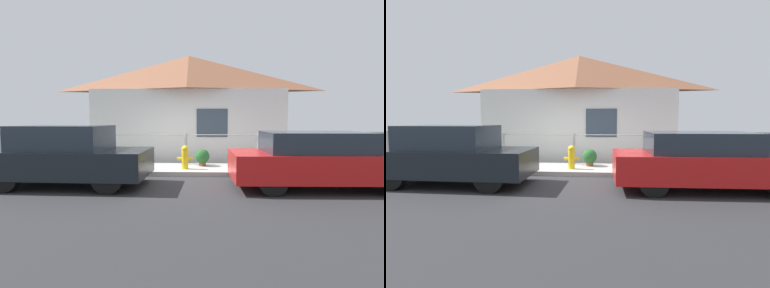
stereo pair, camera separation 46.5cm
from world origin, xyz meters
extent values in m
plane|color=#2D2D30|center=(0.00, 0.00, 0.00)|extent=(60.00, 60.00, 0.00)
cube|color=#B2AFA8|center=(0.00, 0.85, 0.07)|extent=(24.00, 1.71, 0.13)
cube|color=white|center=(0.00, 2.47, 1.35)|extent=(7.10, 0.12, 2.70)
cube|color=#384756|center=(0.89, 2.40, 1.49)|extent=(1.10, 0.04, 1.00)
pyramid|color=#A36647|center=(0.00, 3.51, 3.38)|extent=(7.50, 2.20, 1.36)
cylinder|color=#999993|center=(-2.40, 1.56, 0.64)|extent=(0.10, 0.10, 1.02)
cylinder|color=#999993|center=(0.00, 1.56, 0.64)|extent=(0.10, 0.10, 1.02)
cylinder|color=#999993|center=(2.40, 1.56, 0.64)|extent=(0.10, 0.10, 1.02)
cylinder|color=#999993|center=(0.00, 1.56, 1.10)|extent=(4.80, 0.03, 0.03)
cube|color=black|center=(-2.62, -1.26, 0.57)|extent=(3.80, 1.81, 0.63)
cube|color=#232D38|center=(-2.77, -1.26, 1.18)|extent=(2.10, 1.57, 0.58)
cylinder|color=black|center=(-1.43, -0.55, 0.34)|extent=(0.68, 0.22, 0.68)
cylinder|color=black|center=(-1.47, -2.03, 0.34)|extent=(0.68, 0.22, 0.68)
cylinder|color=black|center=(-3.76, -0.49, 0.34)|extent=(0.68, 0.22, 0.68)
cylinder|color=black|center=(-3.80, -1.97, 0.34)|extent=(0.68, 0.22, 0.68)
cube|color=red|center=(3.34, -1.26, 0.54)|extent=(4.21, 1.84, 0.62)
cube|color=#232D38|center=(3.17, -1.26, 1.09)|extent=(2.33, 1.59, 0.47)
cylinder|color=black|center=(4.61, -0.48, 0.31)|extent=(0.62, 0.21, 0.61)
cylinder|color=black|center=(2.03, -0.54, 0.31)|extent=(0.62, 0.21, 0.61)
cylinder|color=black|center=(2.07, -2.04, 0.31)|extent=(0.62, 0.21, 0.61)
cylinder|color=yellow|center=(0.04, 0.54, 0.41)|extent=(0.20, 0.20, 0.55)
sphere|color=yellow|center=(0.04, 0.54, 0.73)|extent=(0.21, 0.21, 0.21)
cylinder|color=yellow|center=(-0.10, 0.54, 0.44)|extent=(0.18, 0.09, 0.09)
cylinder|color=yellow|center=(0.18, 0.54, 0.44)|extent=(0.18, 0.09, 0.09)
cylinder|color=brown|center=(0.55, 1.14, 0.20)|extent=(0.23, 0.23, 0.14)
sphere|color=#235B28|center=(0.55, 1.14, 0.44)|extent=(0.45, 0.45, 0.45)
cylinder|color=slate|center=(-2.93, 1.20, 0.21)|extent=(0.29, 0.29, 0.15)
sphere|color=#2D6B2D|center=(-2.93, 1.20, 0.50)|extent=(0.60, 0.60, 0.60)
camera|label=1|loc=(0.62, -8.30, 1.62)|focal=28.00mm
camera|label=2|loc=(1.09, -8.27, 1.62)|focal=28.00mm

